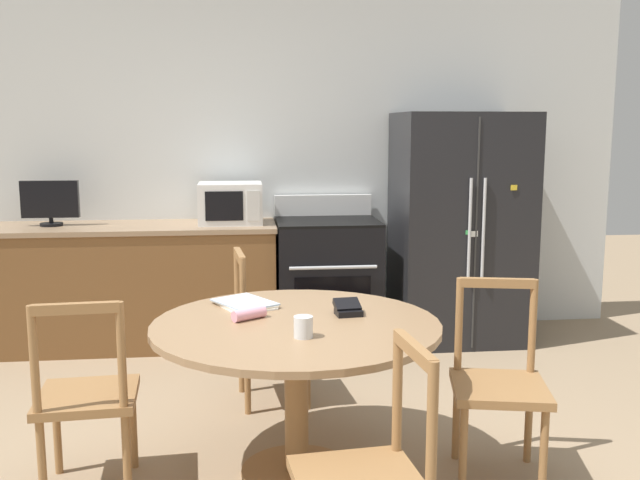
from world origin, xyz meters
name	(u,v)px	position (x,y,z in m)	size (l,w,h in m)	color
back_wall	(293,166)	(0.00, 2.65, 1.30)	(5.20, 0.10, 2.60)	silver
kitchen_counter	(136,285)	(-1.19, 2.29, 0.45)	(2.05, 0.64, 0.90)	brown
refrigerator	(460,228)	(1.23, 2.21, 0.85)	(0.96, 0.77, 1.71)	black
oven_range	(327,279)	(0.23, 2.26, 0.47)	(0.76, 0.68, 1.08)	black
microwave	(230,203)	(-0.49, 2.31, 1.05)	(0.46, 0.39, 0.30)	white
countertop_tv	(50,201)	(-1.77, 2.32, 1.08)	(0.40, 0.16, 0.33)	black
dining_table	(296,349)	(-0.17, 0.17, 0.61)	(1.31, 1.31, 0.73)	#997551
dining_chair_left	(87,398)	(-1.09, 0.11, 0.43)	(0.45, 0.45, 0.90)	#9E7042
dining_chair_far	(268,329)	(-0.26, 1.09, 0.43)	(0.46, 0.46, 0.90)	#9E7042
dining_chair_right	(498,385)	(0.76, 0.07, 0.43)	(0.50, 0.50, 0.90)	#9E7042
candle_glass	(303,328)	(-0.16, -0.07, 0.77)	(0.08, 0.08, 0.09)	silver
folded_napkin	(249,314)	(-0.38, 0.24, 0.76)	(0.17, 0.13, 0.05)	pink
wallet	(348,309)	(0.08, 0.28, 0.76)	(0.13, 0.14, 0.07)	black
mail_stack	(245,304)	(-0.40, 0.49, 0.74)	(0.35, 0.37, 0.02)	white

